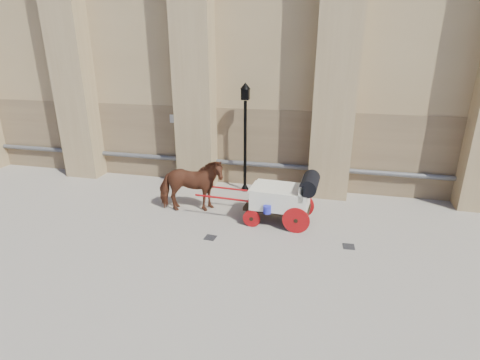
# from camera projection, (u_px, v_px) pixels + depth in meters

# --- Properties ---
(ground) EXTENTS (90.00, 90.00, 0.00)m
(ground) POSITION_uv_depth(u_px,v_px,m) (191.00, 227.00, 11.45)
(ground) COLOR gray
(ground) RESTS_ON ground
(horse) EXTENTS (2.33, 1.48, 1.82)m
(horse) POSITION_uv_depth(u_px,v_px,m) (191.00, 186.00, 12.25)
(horse) COLOR #592917
(horse) RESTS_ON ground
(carriage) EXTENTS (3.83, 1.38, 1.65)m
(carriage) POSITION_uv_depth(u_px,v_px,m) (285.00, 196.00, 11.45)
(carriage) COLOR black
(carriage) RESTS_ON ground
(street_lamp) EXTENTS (0.38, 0.38, 4.02)m
(street_lamp) POSITION_uv_depth(u_px,v_px,m) (245.00, 135.00, 13.57)
(street_lamp) COLOR black
(street_lamp) RESTS_ON ground
(drain_grate_near) EXTENTS (0.35, 0.35, 0.01)m
(drain_grate_near) POSITION_uv_depth(u_px,v_px,m) (210.00, 238.00, 10.84)
(drain_grate_near) COLOR black
(drain_grate_near) RESTS_ON ground
(drain_grate_far) EXTENTS (0.34, 0.34, 0.01)m
(drain_grate_far) POSITION_uv_depth(u_px,v_px,m) (349.00, 246.00, 10.37)
(drain_grate_far) COLOR black
(drain_grate_far) RESTS_ON ground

